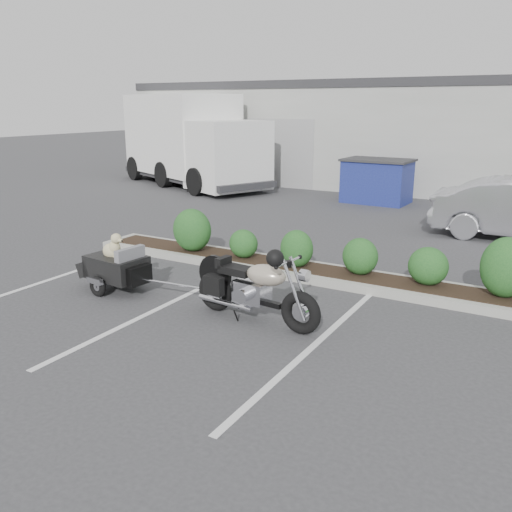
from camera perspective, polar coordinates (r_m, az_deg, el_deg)
The scene contains 7 objects.
ground at distance 8.40m, azimuth 0.25°, elevation -6.20°, with size 90.00×90.00×0.00m, color #38383A.
planter_kerb at distance 9.90m, azimuth 11.69°, elevation -2.64°, with size 12.00×1.00×0.15m, color #9E9E93.
building at distance 24.10m, azimuth 21.24°, elevation 11.97°, with size 26.00×10.00×4.00m, color #9EA099.
motorcycle at distance 7.98m, azimuth -0.15°, elevation -3.55°, with size 2.19×0.77×1.26m.
pet_trailer at distance 9.65m, azimuth -14.50°, elevation -1.02°, with size 1.76×0.99×1.04m.
dumpster at distance 18.31m, azimuth 12.61°, elevation 7.76°, with size 2.21×1.56×1.42m.
delivery_truck at distance 21.89m, azimuth -6.78°, elevation 11.79°, with size 7.99×5.26×3.50m.
Camera 1 is at (3.87, -6.77, 3.13)m, focal length 38.00 mm.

